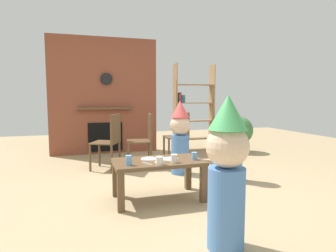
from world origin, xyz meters
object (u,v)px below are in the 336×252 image
Objects in this scene: child_with_cone_hat at (227,169)px; child_in_pink at (234,144)px; paper_cup_near_left at (174,158)px; paper_cup_near_right at (160,161)px; dining_chair_left at (110,138)px; paper_plate_front at (170,159)px; child_by_the_chairs at (180,135)px; coffee_table at (158,167)px; dining_chair_middle at (144,137)px; dining_chair_right at (180,133)px; potted_plant_tall at (239,131)px; bookshelf at (191,111)px; paper_cup_center at (129,160)px; birthday_cake_slice at (159,159)px; paper_plate_rear at (149,159)px; paper_cup_far_left at (194,156)px.

child_in_pink is (0.98, 1.58, -0.10)m from child_with_cone_hat.
paper_cup_near_right is (-0.18, -0.06, -0.00)m from paper_cup_near_left.
paper_plate_front is at bearing 135.78° from dining_chair_left.
paper_plate_front is at bearing 6.39° from child_by_the_chairs.
dining_chair_middle is at bearing 83.47° from coffee_table.
dining_chair_middle is at bearing -9.84° from child_with_cone_hat.
coffee_table is at bearing 90.45° from dining_chair_middle.
dining_chair_right is 1.18× the size of potted_plant_tall.
bookshelf reaches higher than paper_plate_front.
child_by_the_chairs is at bearing 64.41° from paper_plate_front.
birthday_cake_slice is at bearing 9.27° from paper_cup_center.
dining_chair_left is at bearing 1.95° from child_with_cone_hat.
paper_cup_near_left is at bearing 16.86° from paper_cup_near_right.
paper_plate_front is at bearing 26.60° from birthday_cake_slice.
paper_plate_front is at bearing -19.12° from paper_plate_rear.
coffee_table is 0.90× the size of child_by_the_chairs.
paper_cup_near_left is 1.05× the size of paper_cup_far_left.
paper_plate_front is at bearing 14.94° from paper_cup_center.
paper_plate_rear is (-0.49, 0.17, -0.04)m from paper_cup_far_left.
paper_cup_near_left reaches higher than paper_cup_far_left.
birthday_cake_slice is (-0.15, -0.08, 0.02)m from paper_plate_front.
child_by_the_chairs is at bearing -61.93° from child_in_pink.
potted_plant_tall is (2.41, 2.33, -0.04)m from birthday_cake_slice.
bookshelf is 1.70× the size of child_by_the_chairs.
paper_cup_near_left is at bearing -2.33° from paper_cup_center.
dining_chair_right is at bearing 64.12° from birthday_cake_slice.
paper_cup_near_left is 0.50m from paper_cup_center.
potted_plant_tall is (2.39, 2.25, 0.07)m from coffee_table.
coffee_table is at bearing -136.81° from potted_plant_tall.
paper_plate_front is 3.19m from potted_plant_tall.
paper_cup_near_right is (-1.55, -3.01, -0.38)m from bookshelf.
birthday_cake_slice is 0.10× the size of child_in_pink.
dining_chair_middle is at bearing -151.62° from dining_chair_left.
dining_chair_left is at bearing 101.71° from paper_plate_rear.
potted_plant_tall reaches higher than paper_plate_front.
dining_chair_left is (-1.60, 1.14, -0.02)m from child_in_pink.
child_by_the_chairs is (0.61, 0.97, 0.22)m from coffee_table.
dining_chair_middle reaches higher than paper_plate_rear.
dining_chair_right is (0.79, 1.87, 0.05)m from paper_plate_front.
paper_cup_far_left is 0.08× the size of child_by_the_chairs.
birthday_cake_slice is at bearing 1.45° from child_with_cone_hat.
paper_cup_center is 1.65m from child_in_pink.
paper_cup_near_right is at bearing 89.90° from dining_chair_middle.
potted_plant_tall is at bearing 40.92° from paper_cup_center.
paper_plate_front is (-0.27, 0.09, -0.04)m from paper_cup_far_left.
paper_cup_far_left is 0.10× the size of dining_chair_left.
coffee_table is 11.30× the size of paper_cup_near_right.
child_in_pink reaches higher than paper_cup_near_left.
bookshelf reaches higher than dining_chair_left.
paper_cup_far_left is at bearing 142.88° from dining_chair_left.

